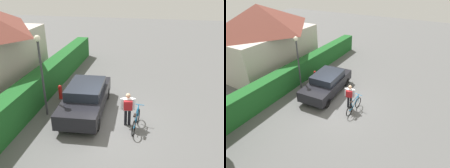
{
  "view_description": "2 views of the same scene",
  "coord_description": "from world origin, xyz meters",
  "views": [
    {
      "loc": [
        -8.69,
        -1.75,
        6.05
      ],
      "look_at": [
        1.48,
        0.12,
        1.3
      ],
      "focal_mm": 37.35,
      "sensor_mm": 36.0,
      "label": 1
    },
    {
      "loc": [
        -8.42,
        -4.78,
        7.11
      ],
      "look_at": [
        0.65,
        0.31,
        1.05
      ],
      "focal_mm": 29.88,
      "sensor_mm": 36.0,
      "label": 2
    }
  ],
  "objects": [
    {
      "name": "ground_plane",
      "position": [
        0.0,
        0.0,
        0.0
      ],
      "size": [
        60.0,
        60.0,
        0.0
      ],
      "primitive_type": "plane",
      "color": "#5A5A5A"
    },
    {
      "name": "fire_hydrant",
      "position": [
        1.88,
        3.04,
        0.41
      ],
      "size": [
        0.2,
        0.2,
        0.81
      ],
      "color": "red",
      "rests_on": "ground"
    },
    {
      "name": "hedge_row",
      "position": [
        0.0,
        4.07,
        0.77
      ],
      "size": [
        19.34,
        0.9,
        1.55
      ],
      "primitive_type": "cube",
      "color": "#1C5A22",
      "rests_on": "ground"
    },
    {
      "name": "parked_car_near",
      "position": [
        0.9,
        1.31,
        0.75
      ],
      "size": [
        4.45,
        2.06,
        1.43
      ],
      "color": "black",
      "rests_on": "ground"
    },
    {
      "name": "person_rider",
      "position": [
        0.03,
        -0.84,
        0.95
      ],
      "size": [
        0.4,
        0.64,
        1.58
      ],
      "color": "black",
      "rests_on": "ground"
    },
    {
      "name": "bicycle",
      "position": [
        -0.15,
        -1.23,
        0.38
      ],
      "size": [
        1.67,
        0.5,
        0.95
      ],
      "color": "black",
      "rests_on": "ground"
    },
    {
      "name": "street_lamp",
      "position": [
        0.24,
        3.09,
        2.53
      ],
      "size": [
        0.28,
        0.28,
        3.86
      ],
      "color": "#38383D",
      "rests_on": "ground"
    }
  ]
}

